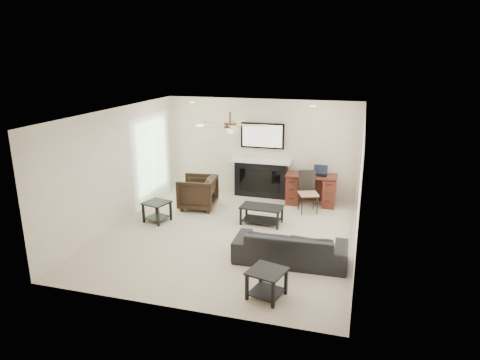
{
  "coord_description": "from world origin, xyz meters",
  "views": [
    {
      "loc": [
        2.45,
        -7.74,
        3.56
      ],
      "look_at": [
        0.11,
        0.41,
        1.06
      ],
      "focal_mm": 32.0,
      "sensor_mm": 36.0,
      "label": 1
    }
  ],
  "objects": [
    {
      "name": "room_shell",
      "position": [
        0.19,
        0.08,
        1.68
      ],
      "size": [
        5.5,
        5.54,
        2.52
      ],
      "color": "#BAB096",
      "rests_on": "ground"
    },
    {
      "name": "sofa",
      "position": [
        1.4,
        -0.84,
        0.29
      ],
      "size": [
        2.01,
        0.84,
        0.58
      ],
      "primitive_type": "imported",
      "rotation": [
        0.0,
        0.0,
        3.17
      ],
      "color": "black",
      "rests_on": "ground"
    },
    {
      "name": "armchair",
      "position": [
        -1.2,
        1.31,
        0.39
      ],
      "size": [
        0.95,
        0.93,
        0.78
      ],
      "primitive_type": "imported",
      "rotation": [
        0.0,
        0.0,
        -1.45
      ],
      "color": "black",
      "rests_on": "ground"
    },
    {
      "name": "coffee_table",
      "position": [
        0.5,
        0.76,
        0.2
      ],
      "size": [
        0.92,
        0.54,
        0.4
      ],
      "primitive_type": "cube",
      "rotation": [
        0.0,
        0.0,
        -0.04
      ],
      "color": "black",
      "rests_on": "ground"
    },
    {
      "name": "end_table_near",
      "position": [
        1.25,
        -2.09,
        0.23
      ],
      "size": [
        0.64,
        0.64,
        0.45
      ],
      "primitive_type": "cube",
      "rotation": [
        0.0,
        0.0,
        -0.26
      ],
      "color": "black",
      "rests_on": "ground"
    },
    {
      "name": "end_table_left",
      "position": [
        -1.75,
        0.26,
        0.23
      ],
      "size": [
        0.61,
        0.61,
        0.45
      ],
      "primitive_type": "cube",
      "rotation": [
        0.0,
        0.0,
        -0.26
      ],
      "color": "black",
      "rests_on": "ground"
    },
    {
      "name": "fireplace_unit",
      "position": [
        0.05,
        2.58,
        0.95
      ],
      "size": [
        1.52,
        0.34,
        1.91
      ],
      "primitive_type": "cube",
      "color": "black",
      "rests_on": "ground"
    },
    {
      "name": "desk",
      "position": [
        1.37,
        2.31,
        0.38
      ],
      "size": [
        1.22,
        0.56,
        0.76
      ],
      "primitive_type": "cube",
      "color": "#39160E",
      "rests_on": "ground"
    },
    {
      "name": "desk_chair",
      "position": [
        1.37,
        1.76,
        0.48
      ],
      "size": [
        0.55,
        0.56,
        0.97
      ],
      "primitive_type": "cube",
      "rotation": [
        0.0,
        0.0,
        0.37
      ],
      "color": "black",
      "rests_on": "ground"
    },
    {
      "name": "laptop",
      "position": [
        1.57,
        2.29,
        0.88
      ],
      "size": [
        0.33,
        0.24,
        0.23
      ],
      "primitive_type": "cube",
      "color": "black",
      "rests_on": "desk"
    }
  ]
}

